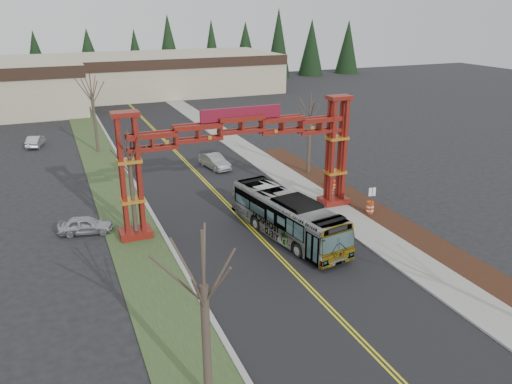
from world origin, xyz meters
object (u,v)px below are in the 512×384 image
street_sign (372,196)px  parked_car_far_a (35,141)px  parked_car_near_a (86,225)px  barrel_north (335,185)px  bare_tree_median_near (204,287)px  bare_tree_median_mid (129,160)px  retail_building_east (172,73)px  bare_tree_median_far (92,94)px  transit_bus (287,216)px  barrel_south (370,208)px  barrel_mid (330,191)px  bare_tree_right_far (310,118)px  silver_sedan (215,162)px  gateway_arch (241,143)px

street_sign → parked_car_far_a: bearing=126.1°
parked_car_near_a → barrel_north: bearing=-75.8°
street_sign → barrel_north: (0.64, 6.28, -1.29)m
parked_car_near_a → street_sign: size_ratio=1.55×
bare_tree_median_near → bare_tree_median_mid: size_ratio=1.00×
retail_building_east → parked_car_near_a: bearing=-109.5°
parked_car_far_a → street_sign: street_sign is taller
retail_building_east → bare_tree_median_far: size_ratio=4.40×
retail_building_east → transit_bus: (-8.20, -65.95, -1.97)m
barrel_south → barrel_mid: size_ratio=1.17×
parked_car_near_a → bare_tree_median_far: (3.16, 21.71, 5.83)m
transit_bus → bare_tree_median_mid: (-9.80, 3.84, 4.13)m
barrel_north → bare_tree_median_near: bearing=-132.3°
parked_car_far_a → street_sign: bearing=139.3°
bare_tree_right_far → street_sign: bearing=-93.8°
transit_bus → bare_tree_median_mid: bare_tree_median_mid is taller
barrel_north → bare_tree_median_mid: bearing=-170.3°
parked_car_far_a → bare_tree_right_far: 32.50m
silver_sedan → street_sign: bearing=-77.6°
barrel_mid → bare_tree_median_near: bearing=-132.1°
gateway_arch → barrel_north: size_ratio=20.58×
gateway_arch → bare_tree_median_near: size_ratio=2.37×
bare_tree_median_far → barrel_north: (17.89, -20.88, -6.02)m
gateway_arch → bare_tree_median_near: 18.61m
bare_tree_median_mid → bare_tree_median_far: bare_tree_median_far is taller
barrel_north → parked_car_near_a: bearing=-177.7°
barrel_mid → silver_sedan: bearing=120.4°
silver_sedan → bare_tree_median_far: (-10.13, 10.71, 5.76)m
silver_sedan → bare_tree_median_near: bare_tree_median_near is taller
retail_building_east → street_sign: (-0.75, -65.35, -1.78)m
transit_bus → silver_sedan: bearing=79.7°
bare_tree_median_mid → barrel_south: size_ratio=7.21×
retail_building_east → bare_tree_median_near: bare_tree_median_near is taller
retail_building_east → silver_sedan: 49.61m
transit_bus → barrel_mid: 9.10m
silver_sedan → parked_car_far_a: 22.95m
bare_tree_median_mid → barrel_north: size_ratio=8.73×
retail_building_east → parked_car_far_a: bearing=-126.5°
bare_tree_median_mid → barrel_south: (17.52, -2.75, -5.14)m
street_sign → bare_tree_median_near: bearing=-142.2°
transit_bus → parked_car_near_a: transit_bus is taller
transit_bus → barrel_south: (7.72, 1.09, -1.01)m
retail_building_east → silver_sedan: bearing=-99.1°
gateway_arch → parked_car_far_a: 32.79m
barrel_north → bare_tree_right_far: bearing=88.8°
silver_sedan → barrel_mid: 13.10m
silver_sedan → barrel_north: bearing=-63.7°
transit_bus → bare_tree_right_far: 15.08m
bare_tree_median_near → barrel_south: 22.87m
retail_building_east → parked_car_near_a: retail_building_east is taller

